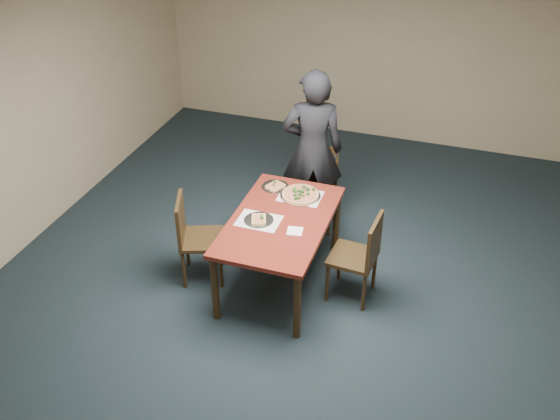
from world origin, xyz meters
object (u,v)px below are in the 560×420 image
(chair_right, at_px, (361,253))
(slice_plate_far, at_px, (275,186))
(dining_table, at_px, (280,227))
(chair_far, at_px, (317,182))
(diner, at_px, (313,150))
(pizza_pan, at_px, (300,194))
(slice_plate_near, at_px, (259,220))
(chair_left, at_px, (193,234))

(chair_right, height_order, slice_plate_far, chair_right)
(dining_table, height_order, chair_far, chair_far)
(dining_table, bearing_deg, diner, 90.85)
(chair_far, distance_m, diner, 0.40)
(dining_table, distance_m, pizza_pan, 0.46)
(slice_plate_near, bearing_deg, chair_left, -171.49)
(chair_far, relative_size, slice_plate_near, 3.25)
(chair_far, distance_m, slice_plate_far, 0.71)
(diner, distance_m, pizza_pan, 0.72)
(slice_plate_far, bearing_deg, chair_left, -129.58)
(diner, bearing_deg, slice_plate_far, 53.80)
(chair_right, relative_size, diner, 0.50)
(chair_left, relative_size, diner, 0.50)
(dining_table, height_order, pizza_pan, pizza_pan)
(chair_right, bearing_deg, slice_plate_far, -112.07)
(chair_right, bearing_deg, pizza_pan, -115.80)
(chair_far, distance_m, chair_left, 1.59)
(chair_right, distance_m, pizza_pan, 0.88)
(pizza_pan, bearing_deg, chair_left, -144.51)
(dining_table, distance_m, slice_plate_near, 0.23)
(chair_far, xyz_separation_m, slice_plate_far, (-0.28, -0.61, 0.25))
(chair_far, bearing_deg, diner, 167.52)
(chair_left, bearing_deg, pizza_pan, -75.20)
(diner, bearing_deg, chair_far, 157.33)
(pizza_pan, bearing_deg, diner, 96.65)
(dining_table, height_order, diner, diner)
(slice_plate_near, relative_size, slice_plate_far, 1.00)
(dining_table, height_order, chair_right, chair_right)
(dining_table, xyz_separation_m, chair_far, (0.05, 1.14, -0.14))
(dining_table, bearing_deg, slice_plate_far, 113.48)
(dining_table, bearing_deg, chair_right, 1.79)
(chair_far, relative_size, slice_plate_far, 3.25)
(dining_table, relative_size, chair_far, 1.65)
(chair_far, distance_m, chair_right, 1.34)
(dining_table, relative_size, pizza_pan, 3.71)
(slice_plate_near, bearing_deg, diner, 82.62)
(diner, xyz_separation_m, slice_plate_near, (-0.16, -1.24, -0.14))
(chair_right, height_order, diner, diner)
(diner, relative_size, slice_plate_near, 6.47)
(pizza_pan, bearing_deg, dining_table, -98.28)
(slice_plate_far, bearing_deg, dining_table, -66.52)
(chair_right, xyz_separation_m, slice_plate_near, (-0.97, -0.12, 0.25))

